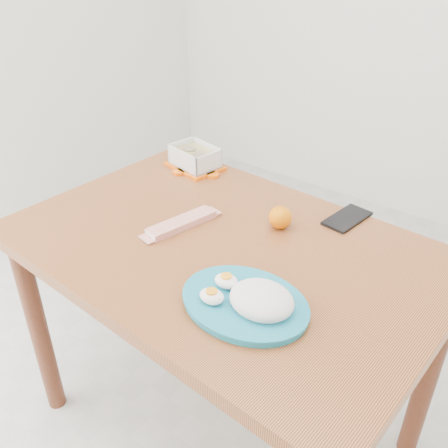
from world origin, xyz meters
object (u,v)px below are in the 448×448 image
Objects in this scene: food_container at (195,158)px; smartphone at (347,218)px; dining_table at (224,274)px; rice_plate at (250,299)px; orange_fruit at (280,217)px.

food_container is 1.33× the size of smartphone.
rice_plate is (0.20, -0.18, 0.13)m from dining_table.
smartphone is at bearing 49.10° from orange_fruit.
smartphone is (0.13, 0.15, -0.03)m from orange_fruit.
orange_fruit is 0.42× the size of smartphone.
food_container reaches higher than orange_fruit.
smartphone is at bearing 10.71° from food_container.
food_container is at bearing 138.22° from rice_plate.
rice_plate is at bearing -37.14° from dining_table.
rice_plate is (0.57, -0.49, -0.01)m from food_container.
rice_plate reaches higher than orange_fruit.
dining_table is at bearing -29.54° from food_container.
food_container is 0.75m from rice_plate.
dining_table is 7.77× the size of smartphone.
rice_plate is 1.96× the size of smartphone.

